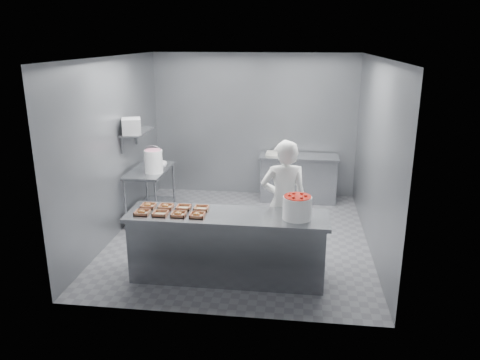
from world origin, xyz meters
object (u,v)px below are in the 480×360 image
(prep_table, at_px, (150,186))
(tray_5, at_px, (166,206))
(tray_6, at_px, (184,207))
(service_counter, at_px, (227,246))
(tray_4, at_px, (148,206))
(tray_1, at_px, (160,213))
(worker, at_px, (284,202))
(tray_0, at_px, (142,212))
(tray_2, at_px, (179,214))
(back_counter, at_px, (298,178))
(strawberry_tub, at_px, (297,207))
(tray_3, at_px, (197,215))
(glaze_bucket, at_px, (154,161))
(tray_7, at_px, (201,208))
(appliance, at_px, (131,126))

(prep_table, relative_size, tray_5, 6.40)
(tray_6, bearing_deg, prep_table, 119.86)
(service_counter, distance_m, tray_5, 0.98)
(prep_table, height_order, tray_4, tray_4)
(service_counter, bearing_deg, tray_1, -171.48)
(service_counter, relative_size, worker, 1.47)
(prep_table, bearing_deg, tray_4, -72.81)
(tray_0, bearing_deg, tray_5, 46.46)
(tray_2, relative_size, tray_4, 1.00)
(back_counter, distance_m, tray_1, 3.83)
(tray_2, distance_m, tray_6, 0.25)
(tray_4, height_order, strawberry_tub, strawberry_tub)
(service_counter, relative_size, tray_6, 13.88)
(tray_3, xyz_separation_m, strawberry_tub, (1.25, 0.09, 0.14))
(tray_4, height_order, tray_5, same)
(tray_0, distance_m, tray_4, 0.25)
(tray_3, bearing_deg, tray_0, 180.00)
(strawberry_tub, bearing_deg, back_counter, 89.76)
(tray_3, height_order, worker, worker)
(prep_table, relative_size, tray_4, 6.40)
(worker, bearing_deg, tray_1, 14.38)
(service_counter, height_order, tray_1, tray_1)
(tray_1, relative_size, glaze_bucket, 0.40)
(tray_2, bearing_deg, tray_7, 46.10)
(tray_4, xyz_separation_m, tray_5, (0.24, 0.00, 0.00))
(worker, height_order, strawberry_tub, worker)
(service_counter, xyz_separation_m, prep_table, (-1.65, 1.95, 0.14))
(prep_table, height_order, strawberry_tub, strawberry_tub)
(tray_1, height_order, tray_4, tray_4)
(tray_6, xyz_separation_m, worker, (1.30, 0.47, -0.04))
(tray_5, distance_m, glaze_bucket, 1.78)
(strawberry_tub, bearing_deg, tray_4, 175.21)
(tray_6, height_order, tray_7, same)
(tray_3, bearing_deg, back_counter, 69.45)
(glaze_bucket, bearing_deg, service_counter, -49.48)
(back_counter, relative_size, appliance, 4.44)
(tray_5, bearing_deg, tray_6, 0.00)
(appliance, bearing_deg, tray_6, -71.88)
(tray_2, xyz_separation_m, glaze_bucket, (-0.90, 1.89, 0.18))
(tray_7, distance_m, appliance, 2.27)
(tray_1, bearing_deg, service_counter, 8.52)
(prep_table, bearing_deg, tray_0, -74.80)
(tray_2, distance_m, tray_5, 0.35)
(tray_1, bearing_deg, back_counter, 62.70)
(prep_table, distance_m, tray_7, 2.26)
(tray_5, relative_size, glaze_bucket, 0.40)
(tray_4, relative_size, tray_7, 1.00)
(tray_5, xyz_separation_m, appliance, (-0.97, 1.55, 0.77))
(tray_2, height_order, tray_7, tray_2)
(appliance, bearing_deg, back_counter, 10.04)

